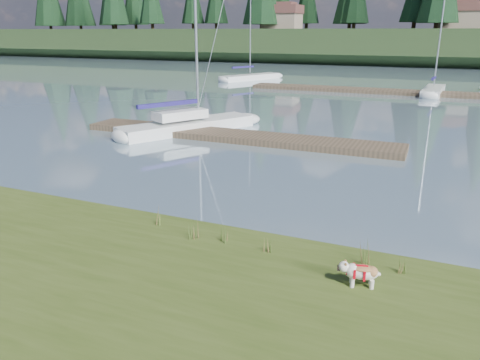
% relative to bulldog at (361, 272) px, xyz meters
% --- Properties ---
extents(ground, '(200.00, 200.00, 0.00)m').
position_rel_bulldog_xyz_m(ground, '(-4.05, 33.13, -0.65)').
color(ground, '#77909F').
rests_on(ground, ground).
extents(bank, '(60.00, 9.00, 0.35)m').
position_rel_bulldog_xyz_m(bank, '(-4.05, -2.87, -0.47)').
color(bank, '#3E4E1B').
rests_on(bank, ground).
extents(ridge, '(200.00, 20.00, 5.00)m').
position_rel_bulldog_xyz_m(ridge, '(-4.05, 76.13, 1.85)').
color(ridge, '#1E2F17').
rests_on(ridge, ground).
extents(bulldog, '(0.81, 0.43, 0.48)m').
position_rel_bulldog_xyz_m(bulldog, '(0.00, 0.00, 0.00)').
color(bulldog, silver).
rests_on(bulldog, bank).
extents(sailboat_main, '(5.53, 8.20, 12.20)m').
position_rel_bulldog_xyz_m(sailboat_main, '(-10.70, 13.30, -0.23)').
color(sailboat_main, white).
rests_on(sailboat_main, ground).
extents(dock_near, '(16.00, 2.00, 0.30)m').
position_rel_bulldog_xyz_m(dock_near, '(-8.05, 12.13, -0.50)').
color(dock_near, '#4C3D2C').
rests_on(dock_near, ground).
extents(dock_far, '(26.00, 2.20, 0.30)m').
position_rel_bulldog_xyz_m(dock_far, '(-2.05, 33.13, -0.50)').
color(dock_far, '#4C3D2C').
rests_on(dock_far, ground).
extents(sailboat_bg_0, '(5.17, 8.08, 11.92)m').
position_rel_bulldog_xyz_m(sailboat_bg_0, '(-17.72, 39.46, -0.33)').
color(sailboat_bg_0, white).
rests_on(sailboat_bg_0, ground).
extents(sailboat_bg_2, '(1.80, 6.99, 10.51)m').
position_rel_bulldog_xyz_m(sailboat_bg_2, '(0.33, 34.47, -0.32)').
color(sailboat_bg_2, white).
rests_on(sailboat_bg_2, ground).
extents(weed_0, '(0.17, 0.14, 0.54)m').
position_rel_bulldog_xyz_m(weed_0, '(-3.99, 0.59, -0.07)').
color(weed_0, '#475B23').
rests_on(weed_0, bank).
extents(weed_1, '(0.17, 0.14, 0.47)m').
position_rel_bulldog_xyz_m(weed_1, '(-3.25, 0.74, -0.10)').
color(weed_1, '#475B23').
rests_on(weed_1, bank).
extents(weed_2, '(0.17, 0.14, 0.66)m').
position_rel_bulldog_xyz_m(weed_2, '(-0.07, 0.87, -0.02)').
color(weed_2, '#475B23').
rests_on(weed_2, bank).
extents(weed_3, '(0.17, 0.14, 0.51)m').
position_rel_bulldog_xyz_m(weed_3, '(-5.17, 1.00, -0.09)').
color(weed_3, '#475B23').
rests_on(weed_3, bank).
extents(weed_4, '(0.17, 0.14, 0.45)m').
position_rel_bulldog_xyz_m(weed_4, '(-2.16, 0.69, -0.11)').
color(weed_4, '#475B23').
rests_on(weed_4, bank).
extents(weed_5, '(0.17, 0.14, 0.50)m').
position_rel_bulldog_xyz_m(weed_5, '(0.70, 0.83, -0.09)').
color(weed_5, '#475B23').
rests_on(weed_5, bank).
extents(mud_lip, '(60.00, 0.50, 0.14)m').
position_rel_bulldog_xyz_m(mud_lip, '(-4.05, 1.53, -0.58)').
color(mud_lip, '#33281C').
rests_on(mud_lip, ground).
extents(house_0, '(6.30, 5.30, 4.65)m').
position_rel_bulldog_xyz_m(house_0, '(-26.05, 73.13, 6.66)').
color(house_0, gray).
rests_on(house_0, ridge).
extents(house_1, '(6.30, 5.30, 4.65)m').
position_rel_bulldog_xyz_m(house_1, '(1.95, 74.13, 6.66)').
color(house_1, gray).
rests_on(house_1, ridge).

